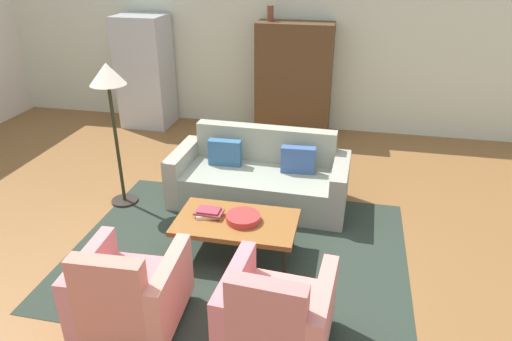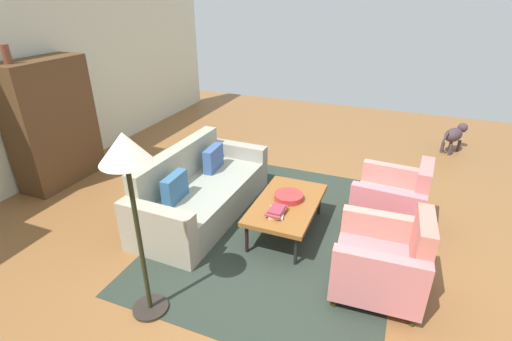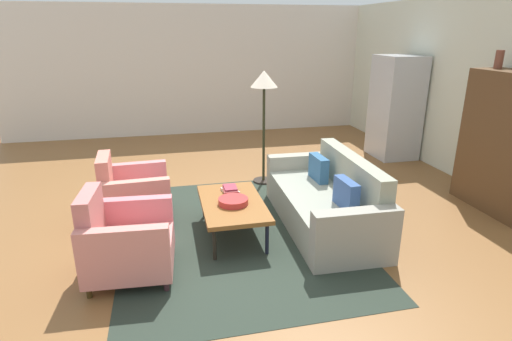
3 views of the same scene
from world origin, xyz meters
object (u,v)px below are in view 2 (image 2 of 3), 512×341
object	(u,v)px
vase_tall	(6,54)
armchair_left	(386,263)
dog	(455,135)
coffee_table	(287,205)
couch	(198,192)
cabinet	(52,123)
book_stack	(277,211)
floor_lamp	(127,167)
fruit_bowl	(289,197)
armchair_right	(395,202)

from	to	relation	value
vase_tall	armchair_left	bearing A→B (deg)	-93.12
vase_tall	dog	bearing A→B (deg)	-55.50
coffee_table	dog	size ratio (longest dim) A/B	1.90
coffee_table	vase_tall	size ratio (longest dim) A/B	5.13
couch	dog	xyz separation A→B (m)	(3.48, -3.18, 0.03)
cabinet	book_stack	bearing A→B (deg)	-95.59
coffee_table	book_stack	xyz separation A→B (m)	(-0.29, 0.02, 0.07)
armchair_left	floor_lamp	xyz separation A→B (m)	(-1.03, 1.93, 1.10)
couch	vase_tall	bearing A→B (deg)	-80.33
armchair_left	vase_tall	world-z (taller)	vase_tall
cabinet	floor_lamp	world-z (taller)	cabinet
fruit_bowl	book_stack	size ratio (longest dim) A/B	1.18
cabinet	floor_lamp	size ratio (longest dim) A/B	1.05
armchair_right	book_stack	world-z (taller)	armchair_right
couch	book_stack	bearing A→B (deg)	77.56
coffee_table	floor_lamp	bearing A→B (deg)	154.70
couch	armchair_left	distance (m)	2.43
armchair_right	fruit_bowl	world-z (taller)	armchair_right
coffee_table	cabinet	xyz separation A→B (m)	(0.06, 3.57, 0.52)
fruit_bowl	dog	distance (m)	3.96
book_stack	vase_tall	world-z (taller)	vase_tall
book_stack	cabinet	bearing A→B (deg)	84.41
armchair_left	book_stack	world-z (taller)	armchair_left
coffee_table	fruit_bowl	size ratio (longest dim) A/B	3.54
armchair_right	couch	bearing A→B (deg)	108.11
dog	cabinet	bearing A→B (deg)	152.58
armchair_right	vase_tall	bearing A→B (deg)	105.13
couch	armchair_right	distance (m)	2.43
fruit_bowl	vase_tall	size ratio (longest dim) A/B	1.45
book_stack	dog	bearing A→B (deg)	-28.21
vase_tall	couch	bearing A→B (deg)	-81.83
armchair_right	cabinet	bearing A→B (deg)	100.39
couch	cabinet	distance (m)	2.46
couch	coffee_table	distance (m)	1.19
fruit_bowl	armchair_left	bearing A→B (deg)	-119.84
cabinet	dog	bearing A→B (deg)	-58.41
couch	fruit_bowl	world-z (taller)	couch
coffee_table	book_stack	bearing A→B (deg)	175.15
fruit_bowl	dog	world-z (taller)	fruit_bowl
couch	fruit_bowl	distance (m)	1.20
coffee_table	dog	xyz separation A→B (m)	(3.48, -2.00, -0.06)
armchair_right	book_stack	size ratio (longest dim) A/B	3.06
vase_tall	floor_lamp	bearing A→B (deg)	-114.70
coffee_table	vase_tall	xyz separation A→B (m)	(-0.34, 3.56, 1.54)
couch	dog	world-z (taller)	couch
armchair_right	vase_tall	xyz separation A→B (m)	(-0.93, 4.73, 1.57)
couch	book_stack	world-z (taller)	couch
vase_tall	dog	size ratio (longest dim) A/B	0.37
coffee_table	dog	world-z (taller)	dog
book_stack	floor_lamp	xyz separation A→B (m)	(-1.34, 0.74, 1.00)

